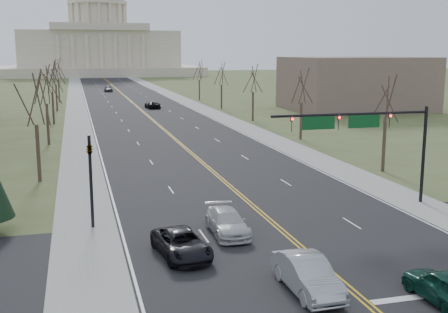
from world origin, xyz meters
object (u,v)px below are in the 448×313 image
signal_mast (363,128)px  car_nb_inner_lead (445,286)px  signal_left (90,171)px  car_sb_inner_second (227,222)px  car_far_nb (152,105)px  car_sb_outer_lead (181,244)px  car_sb_inner_lead (307,275)px  car_far_sb (108,89)px

signal_mast → car_nb_inner_lead: bearing=-104.9°
signal_left → car_sb_inner_second: size_ratio=1.18×
car_far_nb → car_sb_outer_lead: bearing=77.1°
car_sb_inner_lead → car_far_sb: (-0.93, 136.58, -0.01)m
signal_mast → car_sb_inner_lead: signal_mast is taller
signal_left → car_far_sb: (8.47, 123.93, -2.87)m
signal_mast → car_far_sb: size_ratio=2.48×
signal_left → car_sb_outer_lead: size_ratio=1.17×
car_sb_inner_second → car_far_sb: (0.46, 127.39, 0.09)m
car_nb_inner_lead → car_sb_inner_lead: car_sb_inner_lead is taller
signal_mast → car_sb_inner_second: (-10.94, -3.45, -5.01)m
car_sb_inner_lead → car_sb_outer_lead: bearing=127.3°
car_far_nb → car_far_sb: (-5.60, 48.86, 0.13)m
signal_mast → car_sb_inner_second: signal_mast is taller
signal_mast → car_far_nb: signal_mast is taller
signal_left → car_sb_outer_lead: 8.51m
signal_left → car_nb_inner_lead: 21.55m
car_far_sb → signal_mast: bearing=-88.7°
car_sb_inner_lead → car_sb_inner_second: bearing=97.5°
signal_left → car_far_nb: bearing=79.4°
car_nb_inner_lead → car_sb_inner_second: 13.71m
car_nb_inner_lead → car_sb_inner_lead: size_ratio=0.88×
car_far_sb → car_sb_inner_lead: bearing=-93.1°
car_sb_outer_lead → car_far_sb: 130.53m
car_nb_inner_lead → car_far_sb: size_ratio=0.92×
car_nb_inner_lead → car_sb_outer_lead: car_nb_inner_lead is taller
car_sb_inner_second → car_far_nb: size_ratio=1.01×
car_far_nb → signal_mast: bearing=87.4°
car_sb_inner_second → car_nb_inner_lead: bearing=-58.6°
car_nb_inner_lead → car_sb_inner_lead: (-5.49, 2.66, 0.07)m
car_sb_inner_lead → car_sb_outer_lead: (-4.85, 6.10, -0.12)m
car_nb_inner_lead → car_sb_inner_lead: 6.10m
car_sb_outer_lead → car_far_nb: car_sb_outer_lead is taller
car_sb_inner_lead → car_sb_inner_second: (-1.40, 9.19, -0.10)m
signal_mast → car_sb_inner_lead: (-9.54, -12.64, -4.91)m
car_far_nb → car_far_sb: car_far_sb is taller
signal_left → car_sb_inner_second: signal_left is taller
car_sb_outer_lead → car_far_nb: 82.16m
car_sb_inner_second → car_far_sb: 127.39m
signal_left → car_far_sb: bearing=86.1°
car_sb_inner_lead → car_far_sb: 136.58m
signal_left → car_nb_inner_lead: (14.89, -15.31, -2.94)m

